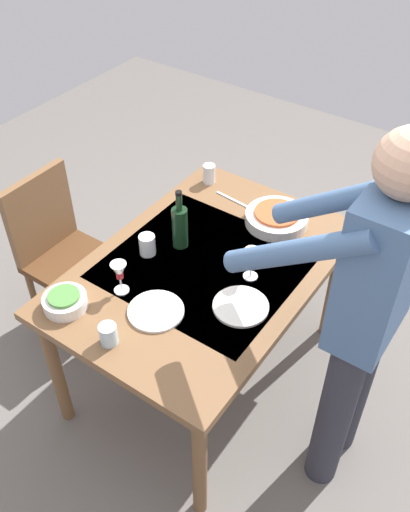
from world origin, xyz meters
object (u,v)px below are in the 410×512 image
chair_near (59,246)px  dinner_plate_far (155,311)px  wine_bottle (180,226)px  dining_table (205,278)px  person_server (364,310)px  water_cup_far_left (147,245)px  wine_glass_left (252,259)px  water_cup_near_right (209,174)px  serving_bowl_pasta (277,218)px  water_cup_near_left (108,334)px  side_bowl_salad (65,301)px  dinner_plate_near (241,306)px  wine_glass_right (119,273)px

chair_near → dinner_plate_far: (0.24, 0.85, 0.24)m
wine_bottle → dinner_plate_far: size_ratio=1.29×
dining_table → wine_bottle: (-0.05, -0.17, 0.19)m
person_server → water_cup_far_left: 1.00m
chair_near → wine_glass_left: bearing=98.5°
water_cup_near_right → serving_bowl_pasta: (0.10, 0.46, -0.02)m
serving_bowl_pasta → water_cup_near_right: bearing=-102.6°
water_cup_near_left → water_cup_far_left: bearing=-156.9°
side_bowl_salad → water_cup_far_left: bearing=172.0°
water_cup_near_right → water_cup_far_left: bearing=8.7°
wine_bottle → dinner_plate_far: wine_bottle is taller
wine_bottle → dinner_plate_near: size_ratio=1.29×
water_cup_near_left → water_cup_near_right: (-1.11, -0.30, 0.01)m
dinner_plate_far → chair_near: bearing=-105.6°
person_server → serving_bowl_pasta: person_server is taller
water_cup_near_left → serving_bowl_pasta: bearing=171.0°
dinner_plate_near → wine_glass_left: bearing=-160.7°
dining_table → wine_glass_left: wine_glass_left is taller
chair_near → side_bowl_salad: size_ratio=5.06×
wine_glass_left → water_cup_near_left: size_ratio=1.70×
person_server → dinner_plate_near: bearing=-81.2°
chair_near → wine_bottle: 0.78m
person_server → wine_glass_right: bearing=-73.3°
serving_bowl_pasta → dinner_plate_far: (0.78, -0.12, -0.03)m
wine_glass_right → serving_bowl_pasta: wine_glass_right is taller
wine_glass_right → side_bowl_salad: 0.25m
chair_near → water_cup_far_left: chair_near is taller
water_cup_near_right → dinner_plate_near: bearing=42.7°
person_server → wine_glass_left: size_ratio=11.19×
wine_glass_left → water_cup_near_right: bearing=-131.6°
serving_bowl_pasta → dinner_plate_far: serving_bowl_pasta is taller
wine_bottle → dining_table: bearing=74.7°
wine_bottle → wine_glass_right: bearing=-3.8°
person_server → water_cup_far_left: size_ratio=17.44×
wine_glass_right → dinner_plate_near: wine_glass_right is taller
chair_near → water_cup_near_right: bearing=142.5°
serving_bowl_pasta → person_server: bearing=51.4°
chair_near → wine_glass_right: size_ratio=6.03×
water_cup_far_left → dining_table: bearing=108.2°
person_server → wine_glass_right: size_ratio=11.19×
dining_table → water_cup_far_left: bearing=-71.8°
water_cup_near_left → water_cup_near_right: size_ratio=0.87×
wine_glass_left → water_cup_near_left: (0.62, -0.25, -0.06)m
wine_bottle → serving_bowl_pasta: wine_bottle is taller
water_cup_far_left → dinner_plate_far: size_ratio=0.42×
wine_glass_left → water_cup_near_left: bearing=-22.3°
water_cup_far_left → serving_bowl_pasta: 0.64m
water_cup_near_right → wine_bottle: bearing=20.2°
dinner_plate_far → person_server: bearing=111.5°
water_cup_far_left → dinner_plate_near: bearing=85.1°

